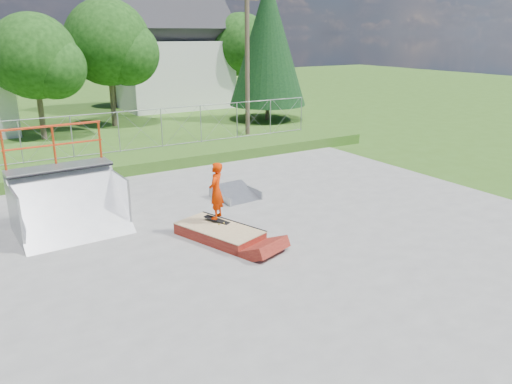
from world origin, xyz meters
TOP-DOWN VIEW (x-y plane):
  - ground at (0.00, 0.00)m, footprint 120.00×120.00m
  - concrete_pad at (0.00, 0.00)m, footprint 20.00×16.00m
  - grass_berm at (0.00, 9.50)m, footprint 24.00×3.00m
  - grind_box at (-0.27, 0.42)m, footprint 1.96×2.76m
  - quarter_pipe at (-3.68, 3.18)m, footprint 3.08×2.64m
  - flat_bank_ramp at (1.89, 3.31)m, footprint 1.45×1.53m
  - skateboard at (-0.13, 0.85)m, footprint 0.60×0.79m
  - skater at (-0.13, 0.85)m, footprint 0.70×0.69m
  - chain_link_fence at (0.00, 10.50)m, footprint 20.00×0.06m
  - gable_house at (9.00, 26.00)m, footprint 8.40×6.08m
  - utility_pole at (7.50, 12.00)m, footprint 0.24×0.24m
  - tree_left_near at (-1.75, 17.83)m, footprint 4.76×4.48m
  - tree_center at (2.78, 19.81)m, footprint 5.44×5.12m
  - tree_right_far at (14.27, 23.82)m, footprint 5.10×4.80m
  - tree_back_mid at (5.21, 27.86)m, footprint 4.08×3.84m
  - conifer_tree at (12.00, 17.00)m, footprint 5.04×5.04m

SIDE VIEW (x-z plane):
  - ground at x=0.00m, z-range 0.00..0.00m
  - concrete_pad at x=0.00m, z-range 0.00..0.04m
  - grind_box at x=-0.27m, z-range 0.00..0.37m
  - flat_bank_ramp at x=1.89m, z-range 0.00..0.42m
  - grass_berm at x=0.00m, z-range 0.00..0.50m
  - skateboard at x=-0.13m, z-range 0.35..0.48m
  - skater at x=-0.13m, z-range 0.42..2.05m
  - chain_link_fence at x=0.00m, z-range 0.50..2.30m
  - quarter_pipe at x=-3.68m, z-range 0.00..2.98m
  - tree_back_mid at x=5.21m, z-range 0.78..6.48m
  - gable_house at x=9.00m, z-range -0.63..8.31m
  - utility_pole at x=7.50m, z-range 0.00..8.00m
  - tree_left_near at x=-1.75m, z-range 0.91..7.56m
  - tree_right_far at x=14.27m, z-range 0.98..8.10m
  - tree_center at x=2.78m, z-range 1.05..8.65m
  - conifer_tree at x=12.00m, z-range 0.50..9.60m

